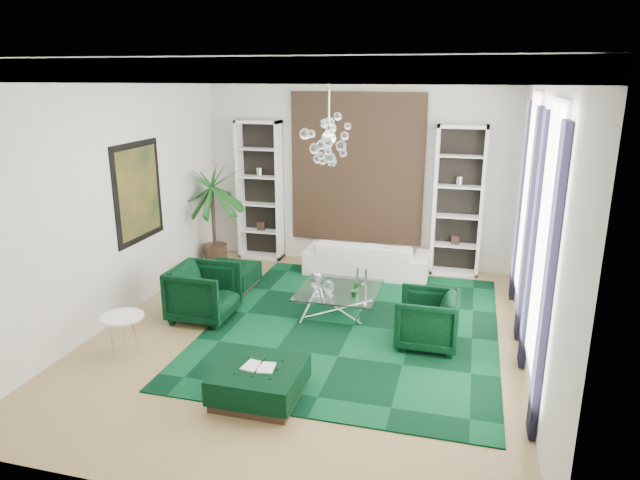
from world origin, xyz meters
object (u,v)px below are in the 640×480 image
(sofa, at_px, (367,257))
(armchair_left, at_px, (204,293))
(palm, at_px, (212,202))
(armchair_right, at_px, (427,320))
(coffee_table, at_px, (339,302))
(side_table, at_px, (124,336))
(ottoman_front, at_px, (260,382))
(ottoman_side, at_px, (230,277))

(sofa, height_order, armchair_left, armchair_left)
(palm, bearing_deg, armchair_left, -68.61)
(armchair_right, xyz_separation_m, coffee_table, (-1.43, 0.72, -0.18))
(armchair_left, bearing_deg, armchair_right, -90.41)
(sofa, xyz_separation_m, side_table, (-2.58, -4.03, -0.06))
(sofa, height_order, ottoman_front, sofa)
(side_table, xyz_separation_m, palm, (-0.43, 3.78, 1.01))
(side_table, bearing_deg, sofa, 57.36)
(ottoman_side, bearing_deg, ottoman_front, -61.04)
(armchair_left, relative_size, ottoman_front, 0.95)
(coffee_table, distance_m, ottoman_front, 2.61)
(sofa, bearing_deg, side_table, 57.36)
(ottoman_side, bearing_deg, side_table, -97.50)
(armchair_right, height_order, side_table, armchair_right)
(side_table, distance_m, palm, 3.94)
(armchair_right, height_order, ottoman_front, armchair_right)
(sofa, relative_size, armchair_right, 2.71)
(ottoman_front, height_order, palm, palm)
(ottoman_front, bearing_deg, coffee_table, 82.33)
(armchair_left, height_order, ottoman_front, armchair_left)
(sofa, bearing_deg, armchair_left, 52.21)
(armchair_right, xyz_separation_m, ottoman_side, (-3.57, 1.37, -0.19))
(sofa, xyz_separation_m, palm, (-3.01, -0.25, 0.95))
(sofa, height_order, palm, palm)
(coffee_table, relative_size, ottoman_front, 1.25)
(armchair_right, height_order, coffee_table, armchair_right)
(coffee_table, bearing_deg, armchair_left, -160.78)
(sofa, distance_m, armchair_right, 3.00)
(sofa, xyz_separation_m, ottoman_front, (-0.43, -4.56, -0.14))
(ottoman_front, bearing_deg, ottoman_side, 118.96)
(armchair_right, relative_size, palm, 0.33)
(ottoman_front, bearing_deg, armchair_left, 130.70)
(armchair_right, bearing_deg, ottoman_front, -43.42)
(ottoman_front, bearing_deg, armchair_right, 46.58)
(armchair_right, relative_size, ottoman_side, 0.97)
(sofa, relative_size, side_table, 4.03)
(ottoman_front, relative_size, palm, 0.38)
(coffee_table, bearing_deg, armchair_right, -26.68)
(sofa, distance_m, side_table, 4.78)
(armchair_left, relative_size, ottoman_side, 1.07)
(armchair_left, xyz_separation_m, armchair_right, (3.41, -0.02, -0.04))
(sofa, xyz_separation_m, ottoman_side, (-2.22, -1.32, -0.14))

